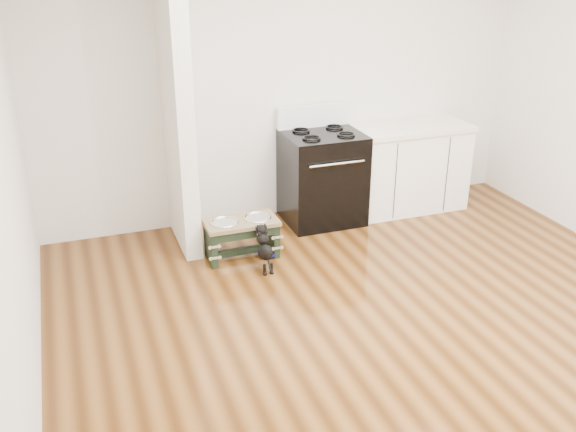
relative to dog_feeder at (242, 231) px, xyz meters
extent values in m
plane|color=#41230B|center=(0.75, -1.63, -0.26)|extent=(5.00, 5.00, 0.00)
plane|color=silver|center=(0.75, 0.87, 1.09)|extent=(5.00, 0.00, 5.00)
plane|color=silver|center=(-1.75, -1.63, 1.09)|extent=(0.00, 5.00, 5.00)
cube|color=silver|center=(-0.42, 0.47, 1.09)|extent=(0.15, 0.80, 2.70)
cube|color=black|center=(1.00, 0.53, 0.20)|extent=(0.76, 0.65, 0.92)
cube|color=black|center=(1.00, 0.22, 0.14)|extent=(0.58, 0.02, 0.50)
cylinder|color=silver|center=(1.00, 0.18, 0.46)|extent=(0.56, 0.02, 0.02)
cube|color=white|center=(1.00, 0.80, 0.77)|extent=(0.76, 0.08, 0.22)
torus|color=black|center=(0.82, 0.39, 0.68)|extent=(0.18, 0.18, 0.02)
torus|color=black|center=(1.18, 0.39, 0.68)|extent=(0.18, 0.18, 0.02)
torus|color=black|center=(0.82, 0.67, 0.68)|extent=(0.18, 0.18, 0.02)
torus|color=black|center=(1.18, 0.67, 0.68)|extent=(0.18, 0.18, 0.02)
cube|color=white|center=(1.98, 0.55, 0.17)|extent=(1.20, 0.60, 0.86)
cube|color=beige|center=(1.98, 0.55, 0.63)|extent=(1.24, 0.64, 0.05)
cube|color=black|center=(1.98, 0.29, -0.21)|extent=(1.20, 0.06, 0.10)
cube|color=black|center=(-0.29, 0.01, -0.09)|extent=(0.05, 0.31, 0.32)
cube|color=black|center=(0.29, 0.01, -0.09)|extent=(0.05, 0.31, 0.32)
cube|color=black|center=(0.00, -0.14, 0.03)|extent=(0.52, 0.03, 0.08)
cube|color=black|center=(0.00, 0.01, -0.20)|extent=(0.52, 0.05, 0.05)
cube|color=brown|center=(0.00, 0.01, 0.09)|extent=(0.66, 0.35, 0.04)
cylinder|color=silver|center=(-0.15, 0.01, 0.09)|extent=(0.22, 0.22, 0.04)
cylinder|color=silver|center=(0.15, 0.01, 0.09)|extent=(0.22, 0.22, 0.04)
torus|color=silver|center=(-0.15, 0.01, 0.11)|extent=(0.26, 0.26, 0.02)
torus|color=silver|center=(0.15, 0.01, 0.11)|extent=(0.26, 0.26, 0.02)
cylinder|color=black|center=(0.09, -0.40, -0.21)|extent=(0.03, 0.03, 0.10)
cylinder|color=black|center=(0.15, -0.40, -0.21)|extent=(0.03, 0.03, 0.10)
sphere|color=black|center=(0.09, -0.41, -0.25)|extent=(0.04, 0.04, 0.04)
sphere|color=black|center=(0.15, -0.41, -0.25)|extent=(0.04, 0.04, 0.04)
ellipsoid|color=black|center=(0.12, -0.34, -0.08)|extent=(0.12, 0.27, 0.24)
sphere|color=black|center=(0.12, -0.25, 0.02)|extent=(0.11, 0.11, 0.11)
sphere|color=black|center=(0.12, -0.22, 0.09)|extent=(0.09, 0.09, 0.09)
sphere|color=black|center=(0.09, -0.16, 0.09)|extent=(0.03, 0.03, 0.03)
sphere|color=black|center=(0.15, -0.16, 0.09)|extent=(0.03, 0.03, 0.03)
cylinder|color=black|center=(0.12, -0.44, -0.15)|extent=(0.02, 0.08, 0.09)
torus|color=#E24262|center=(0.12, -0.23, 0.05)|extent=(0.09, 0.06, 0.08)
imported|color=#0D105C|center=(0.21, -0.09, -0.23)|extent=(0.18, 0.18, 0.06)
cylinder|color=#543218|center=(0.21, -0.09, -0.22)|extent=(0.11, 0.11, 0.02)
camera|label=1|loc=(-1.38, -5.07, 2.43)|focal=40.00mm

